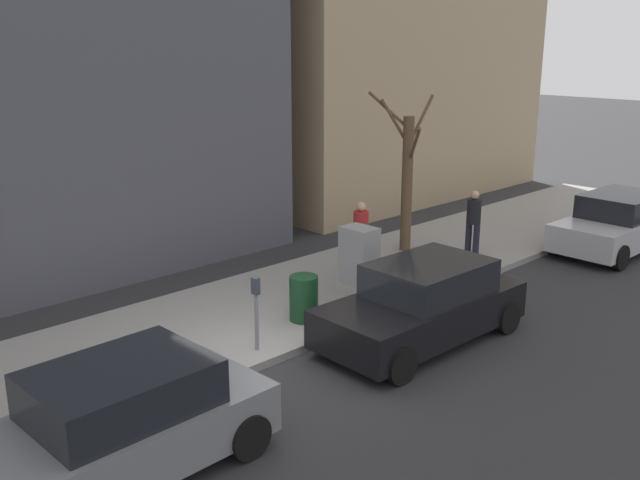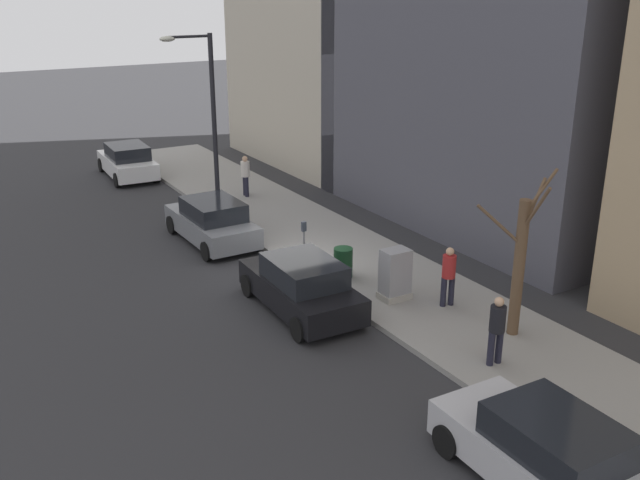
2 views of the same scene
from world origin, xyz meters
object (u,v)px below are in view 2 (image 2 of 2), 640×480
(parked_car_silver, at_px, (548,455))
(office_block_center, at_px, (563,8))
(parked_car_black, at_px, (301,286))
(parking_meter, at_px, (304,238))
(bare_tree, at_px, (520,261))
(utility_box, at_px, (395,275))
(parked_car_grey, at_px, (212,222))
(pedestrian_midblock, at_px, (449,273))
(pedestrian_far_corner, at_px, (245,174))
(streetlamp, at_px, (207,107))
(pedestrian_near_meter, at_px, (497,327))
(parked_car_white, at_px, (128,161))
(trash_bin, at_px, (343,263))

(parked_car_silver, bearing_deg, office_block_center, 44.14)
(office_block_center, bearing_deg, parked_car_silver, -136.80)
(parked_car_black, height_order, parking_meter, parked_car_black)
(parked_car_black, distance_m, bare_tree, 5.68)
(parked_car_silver, height_order, utility_box, utility_box)
(parked_car_silver, height_order, parked_car_grey, same)
(parked_car_silver, xyz_separation_m, office_block_center, (12.97, 12.18, 6.76))
(parked_car_black, xyz_separation_m, parked_car_grey, (0.04, 6.27, 0.00))
(pedestrian_midblock, height_order, pedestrian_far_corner, same)
(parked_car_silver, height_order, parking_meter, parked_car_silver)
(parked_car_black, height_order, streetlamp, streetlamp)
(parked_car_grey, relative_size, parking_meter, 3.13)
(parked_car_grey, distance_m, parking_meter, 3.92)
(parked_car_silver, relative_size, parked_car_grey, 1.00)
(pedestrian_near_meter, bearing_deg, parked_car_white, 97.76)
(parked_car_silver, relative_size, office_block_center, 0.28)
(parked_car_silver, distance_m, pedestrian_near_meter, 4.15)
(parking_meter, xyz_separation_m, pedestrian_near_meter, (0.69, -7.62, 0.11))
(parked_car_black, bearing_deg, office_block_center, 17.38)
(parked_car_silver, height_order, parked_car_black, same)
(trash_bin, distance_m, office_block_center, 13.27)
(utility_box, bearing_deg, parked_car_grey, 108.50)
(utility_box, bearing_deg, parked_car_white, 97.81)
(parking_meter, relative_size, pedestrian_far_corner, 0.81)
(parked_car_black, bearing_deg, bare_tree, -45.69)
(parking_meter, bearing_deg, office_block_center, 5.14)
(bare_tree, distance_m, trash_bin, 5.65)
(parked_car_grey, bearing_deg, parking_meter, -67.79)
(trash_bin, xyz_separation_m, office_block_center, (11.04, 2.58, 6.90))
(parked_car_silver, height_order, trash_bin, parked_car_silver)
(streetlamp, distance_m, pedestrian_midblock, 12.18)
(streetlamp, xyz_separation_m, pedestrian_near_meter, (0.85, -14.63, -2.93))
(streetlamp, bearing_deg, bare_tree, -80.37)
(bare_tree, distance_m, pedestrian_near_meter, 1.98)
(trash_bin, relative_size, office_block_center, 0.06)
(parked_car_grey, distance_m, pedestrian_near_meter, 11.44)
(parking_meter, distance_m, streetlamp, 7.64)
(office_block_center, bearing_deg, pedestrian_midblock, -149.63)
(streetlamp, distance_m, trash_bin, 9.24)
(parked_car_grey, xyz_separation_m, parked_car_white, (0.04, 10.03, 0.00))
(parked_car_black, relative_size, streetlamp, 0.65)
(parked_car_grey, relative_size, office_block_center, 0.28)
(parking_meter, relative_size, utility_box, 0.94)
(parked_car_grey, bearing_deg, streetlamp, 67.06)
(pedestrian_far_corner, bearing_deg, streetlamp, 116.44)
(utility_box, bearing_deg, parked_car_black, 160.12)
(parked_car_grey, relative_size, utility_box, 2.96)
(parked_car_white, height_order, utility_box, utility_box)
(parking_meter, relative_size, bare_tree, 0.34)
(utility_box, distance_m, pedestrian_midblock, 1.46)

